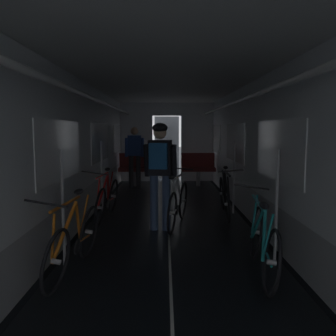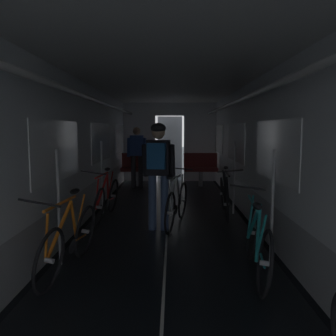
{
  "view_description": "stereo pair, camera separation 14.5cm",
  "coord_description": "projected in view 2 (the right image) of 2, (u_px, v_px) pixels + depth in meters",
  "views": [
    {
      "loc": [
        -0.06,
        -1.99,
        1.63
      ],
      "look_at": [
        0.0,
        4.84,
        0.87
      ],
      "focal_mm": 37.55,
      "sensor_mm": 36.0,
      "label": 1
    },
    {
      "loc": [
        0.09,
        -1.99,
        1.63
      ],
      "look_at": [
        0.0,
        4.84,
        0.87
      ],
      "focal_mm": 37.55,
      "sensor_mm": 36.0,
      "label": 2
    }
  ],
  "objects": [
    {
      "name": "bicycle_silver_in_aisle",
      "position": [
        177.0,
        203.0,
        5.93
      ],
      "size": [
        0.51,
        1.67,
        0.94
      ],
      "color": "black",
      "rests_on": "ground"
    },
    {
      "name": "person_cyclist_aisle",
      "position": [
        158.0,
        165.0,
        5.59
      ],
      "size": [
        0.55,
        0.42,
        1.73
      ],
      "color": "#384C75",
      "rests_on": "ground"
    },
    {
      "name": "person_standing_near_bench",
      "position": [
        137.0,
        153.0,
        9.72
      ],
      "size": [
        0.53,
        0.23,
        1.69
      ],
      "color": "#2D2D33",
      "rests_on": "ground"
    },
    {
      "name": "bench_seat_far_right",
      "position": [
        201.0,
        166.0,
        10.11
      ],
      "size": [
        0.98,
        0.51,
        0.95
      ],
      "color": "gray",
      "rests_on": "ground"
    },
    {
      "name": "bicycle_teal",
      "position": [
        257.0,
        242.0,
        3.91
      ],
      "size": [
        0.44,
        1.69,
        0.95
      ],
      "color": "black",
      "rests_on": "ground"
    },
    {
      "name": "train_car_shell",
      "position": [
        167.0,
        125.0,
        5.55
      ],
      "size": [
        3.14,
        12.34,
        2.57
      ],
      "color": "black",
      "rests_on": "ground"
    },
    {
      "name": "bench_seat_far_left",
      "position": [
        138.0,
        166.0,
        10.13
      ],
      "size": [
        0.98,
        0.51,
        0.95
      ],
      "color": "gray",
      "rests_on": "ground"
    },
    {
      "name": "bicycle_red",
      "position": [
        106.0,
        198.0,
        6.38
      ],
      "size": [
        0.46,
        1.69,
        0.96
      ],
      "color": "black",
      "rests_on": "ground"
    },
    {
      "name": "bicycle_orange",
      "position": [
        69.0,
        240.0,
        4.0
      ],
      "size": [
        0.51,
        1.69,
        0.96
      ],
      "color": "black",
      "rests_on": "ground"
    },
    {
      "name": "bicycle_black",
      "position": [
        225.0,
        196.0,
        6.6
      ],
      "size": [
        0.44,
        1.69,
        0.95
      ],
      "color": "black",
      "rests_on": "ground"
    }
  ]
}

